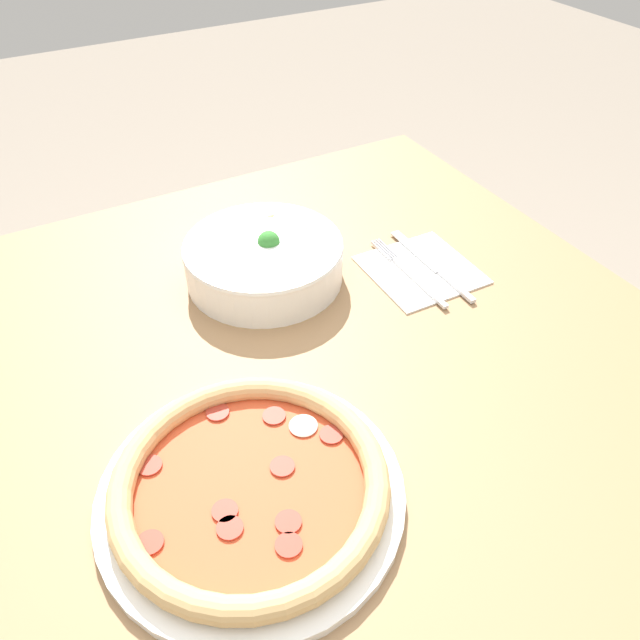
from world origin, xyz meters
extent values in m
plane|color=gray|center=(0.00, 0.00, 0.00)|extent=(8.00, 8.00, 0.00)
cube|color=#99724C|center=(0.00, 0.00, 0.75)|extent=(1.01, 0.97, 0.03)
cylinder|color=olive|center=(0.44, 0.41, 0.37)|extent=(0.06, 0.06, 0.74)
cylinder|color=white|center=(-0.12, -0.15, 0.78)|extent=(0.31, 0.31, 0.01)
torus|color=tan|center=(-0.12, -0.15, 0.79)|extent=(0.28, 0.28, 0.03)
cylinder|color=#D14C28|center=(-0.12, -0.15, 0.78)|extent=(0.25, 0.25, 0.01)
cylinder|color=#A83323|center=(-0.12, -0.23, 0.79)|extent=(0.03, 0.03, 0.00)
cylinder|color=#A83323|center=(-0.20, -0.08, 0.79)|extent=(0.03, 0.03, 0.00)
cylinder|color=#A83323|center=(-0.02, -0.14, 0.79)|extent=(0.03, 0.03, 0.00)
cylinder|color=#A83323|center=(-0.23, -0.17, 0.79)|extent=(0.03, 0.03, 0.00)
cylinder|color=#A83323|center=(-0.11, -0.21, 0.79)|extent=(0.03, 0.03, 0.00)
cylinder|color=#A83323|center=(-0.16, -0.17, 0.79)|extent=(0.03, 0.03, 0.00)
cylinder|color=#A83323|center=(-0.09, -0.15, 0.79)|extent=(0.03, 0.03, 0.00)
cylinder|color=#A83323|center=(-0.16, -0.19, 0.79)|extent=(0.03, 0.03, 0.00)
cylinder|color=#A83323|center=(-0.12, -0.05, 0.79)|extent=(0.03, 0.03, 0.00)
cylinder|color=#A83323|center=(-0.06, -0.08, 0.79)|extent=(0.03, 0.03, 0.00)
ellipsoid|color=silver|center=(-0.04, -0.11, 0.79)|extent=(0.03, 0.03, 0.01)
cylinder|color=white|center=(0.05, 0.18, 0.80)|extent=(0.23, 0.23, 0.06)
torus|color=white|center=(0.05, 0.18, 0.83)|extent=(0.23, 0.23, 0.01)
ellipsoid|color=#998466|center=(0.12, 0.14, 0.81)|extent=(0.04, 0.04, 0.02)
ellipsoid|color=tan|center=(0.02, 0.20, 0.82)|extent=(0.03, 0.02, 0.02)
ellipsoid|color=tan|center=(0.11, 0.19, 0.82)|extent=(0.04, 0.04, 0.02)
ellipsoid|color=tan|center=(0.11, 0.22, 0.82)|extent=(0.03, 0.04, 0.02)
ellipsoid|color=#998466|center=(0.01, 0.18, 0.81)|extent=(0.04, 0.04, 0.02)
ellipsoid|color=#998466|center=(0.10, 0.17, 0.81)|extent=(0.04, 0.03, 0.02)
ellipsoid|color=#998466|center=(-0.02, 0.22, 0.81)|extent=(0.04, 0.03, 0.02)
sphere|color=#388433|center=(0.06, 0.18, 0.83)|extent=(0.03, 0.03, 0.03)
ellipsoid|color=yellow|center=(0.09, 0.24, 0.82)|extent=(0.04, 0.02, 0.02)
cube|color=white|center=(0.26, 0.08, 0.77)|extent=(0.15, 0.15, 0.00)
cube|color=silver|center=(0.23, 0.05, 0.77)|extent=(0.01, 0.13, 0.00)
cube|color=silver|center=(0.24, 0.15, 0.77)|extent=(0.00, 0.06, 0.00)
cube|color=silver|center=(0.24, 0.15, 0.77)|extent=(0.00, 0.06, 0.00)
cube|color=silver|center=(0.23, 0.15, 0.77)|extent=(0.00, 0.06, 0.00)
cube|color=silver|center=(0.23, 0.15, 0.77)|extent=(0.00, 0.06, 0.00)
cube|color=silver|center=(0.28, 0.02, 0.77)|extent=(0.01, 0.08, 0.01)
cube|color=silver|center=(0.28, 0.12, 0.77)|extent=(0.02, 0.12, 0.00)
camera|label=1|loc=(-0.24, -0.51, 1.32)|focal=35.00mm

